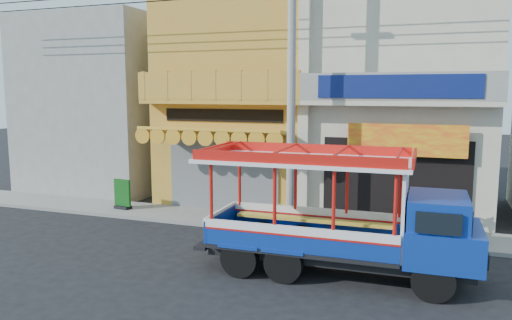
{
  "coord_description": "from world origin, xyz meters",
  "views": [
    {
      "loc": [
        3.13,
        -11.32,
        4.42
      ],
      "look_at": [
        -1.85,
        2.5,
        2.37
      ],
      "focal_mm": 35.0,
      "sensor_mm": 36.0,
      "label": 1
    }
  ],
  "objects_px": {
    "potted_plant_a": "(411,217)",
    "potted_plant_b": "(435,221)",
    "green_sign": "(122,196)",
    "utility_pole": "(296,70)",
    "songthaew_truck": "(357,217)",
    "potted_plant_c": "(463,220)"
  },
  "relations": [
    {
      "from": "songthaew_truck",
      "to": "potted_plant_b",
      "type": "xyz_separation_m",
      "value": [
        1.75,
        3.63,
        -0.83
      ]
    },
    {
      "from": "potted_plant_b",
      "to": "green_sign",
      "type": "bearing_deg",
      "value": 26.65
    },
    {
      "from": "potted_plant_c",
      "to": "songthaew_truck",
      "type": "bearing_deg",
      "value": -9.73
    },
    {
      "from": "green_sign",
      "to": "potted_plant_b",
      "type": "distance_m",
      "value": 10.8
    },
    {
      "from": "potted_plant_b",
      "to": "potted_plant_a",
      "type": "bearing_deg",
      "value": -12.73
    },
    {
      "from": "utility_pole",
      "to": "potted_plant_b",
      "type": "bearing_deg",
      "value": 7.48
    },
    {
      "from": "utility_pole",
      "to": "songthaew_truck",
      "type": "xyz_separation_m",
      "value": [
        2.35,
        -3.09,
        -3.56
      ]
    },
    {
      "from": "songthaew_truck",
      "to": "potted_plant_c",
      "type": "distance_m",
      "value": 4.92
    },
    {
      "from": "green_sign",
      "to": "potted_plant_c",
      "type": "relative_size",
      "value": 1.09
    },
    {
      "from": "potted_plant_a",
      "to": "potted_plant_b",
      "type": "xyz_separation_m",
      "value": [
        0.71,
        -0.58,
        0.09
      ]
    },
    {
      "from": "utility_pole",
      "to": "potted_plant_a",
      "type": "bearing_deg",
      "value": 18.3
    },
    {
      "from": "potted_plant_b",
      "to": "utility_pole",
      "type": "bearing_deg",
      "value": 34.31
    },
    {
      "from": "utility_pole",
      "to": "green_sign",
      "type": "relative_size",
      "value": 25.66
    },
    {
      "from": "potted_plant_c",
      "to": "utility_pole",
      "type": "bearing_deg",
      "value": -56.08
    },
    {
      "from": "songthaew_truck",
      "to": "potted_plant_c",
      "type": "relative_size",
      "value": 6.56
    },
    {
      "from": "songthaew_truck",
      "to": "green_sign",
      "type": "distance_m",
      "value": 9.8
    },
    {
      "from": "potted_plant_b",
      "to": "potted_plant_c",
      "type": "relative_size",
      "value": 1.03
    },
    {
      "from": "songthaew_truck",
      "to": "potted_plant_a",
      "type": "xyz_separation_m",
      "value": [
        1.05,
        4.21,
        -0.92
      ]
    },
    {
      "from": "potted_plant_a",
      "to": "potted_plant_b",
      "type": "bearing_deg",
      "value": -63.04
    },
    {
      "from": "green_sign",
      "to": "potted_plant_c",
      "type": "distance_m",
      "value": 11.6
    },
    {
      "from": "green_sign",
      "to": "utility_pole",
      "type": "bearing_deg",
      "value": -4.89
    },
    {
      "from": "green_sign",
      "to": "potted_plant_a",
      "type": "xyz_separation_m",
      "value": [
        10.09,
        0.55,
        -0.03
      ]
    }
  ]
}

